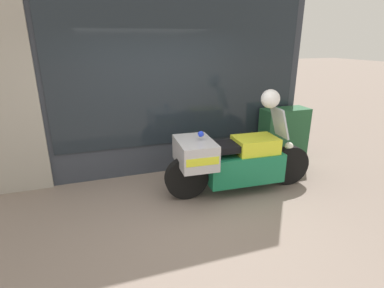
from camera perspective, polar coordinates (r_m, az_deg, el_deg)
The scene contains 6 objects.
ground_plane at distance 4.10m, azimuth -0.37°, elevation -15.23°, with size 60.00×60.00×0.00m, color gray.
shop_building at distance 5.26m, azimuth -12.06°, elevation 15.34°, with size 5.59×0.55×3.98m.
window_display at distance 5.76m, azimuth -2.75°, elevation 0.22°, with size 4.16×0.30×1.84m.
paramedic_motorcycle at distance 4.72m, azimuth 7.61°, elevation -3.05°, with size 2.45×0.79×1.33m.
utility_cabinet at distance 6.13m, azimuth 16.97°, elevation 1.52°, with size 0.90×0.41×1.08m, color #235633.
white_helmet at distance 4.72m, azimuth 14.71°, elevation 8.33°, with size 0.29×0.29×0.29m, color white.
Camera 1 is at (-1.05, -3.21, 2.33)m, focal length 28.00 mm.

